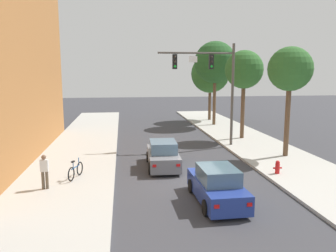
{
  "coord_description": "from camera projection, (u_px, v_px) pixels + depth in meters",
  "views": [
    {
      "loc": [
        -3.52,
        -16.46,
        5.58
      ],
      "look_at": [
        -0.5,
        5.77,
        2.0
      ],
      "focal_mm": 36.1,
      "sensor_mm": 36.0,
      "label": 1
    }
  ],
  "objects": [
    {
      "name": "street_tree_nearest",
      "position": [
        290.0,
        70.0,
        21.37
      ],
      "size": [
        2.82,
        2.82,
        7.05
      ],
      "color": "brown",
      "rests_on": "sidewalk_right"
    },
    {
      "name": "sidewalk_left",
      "position": [
        63.0,
        186.0,
        16.58
      ],
      "size": [
        5.0,
        60.0,
        0.15
      ],
      "primitive_type": "cube",
      "color": "#B2AFA8",
      "rests_on": "ground"
    },
    {
      "name": "pedestrian_sidewalk_left_walker",
      "position": [
        44.0,
        170.0,
        15.76
      ],
      "size": [
        0.36,
        0.22,
        1.64
      ],
      "color": "brown",
      "rests_on": "sidewalk_left"
    },
    {
      "name": "street_tree_third",
      "position": [
        215.0,
        62.0,
        34.47
      ],
      "size": [
        4.27,
        4.27,
        8.57
      ],
      "color": "brown",
      "rests_on": "sidewalk_right"
    },
    {
      "name": "street_tree_second",
      "position": [
        244.0,
        70.0,
        27.39
      ],
      "size": [
        3.12,
        3.12,
        7.21
      ],
      "color": "brown",
      "rests_on": "sidewalk_right"
    },
    {
      "name": "street_tree_farthest",
      "position": [
        210.0,
        74.0,
        38.29
      ],
      "size": [
        4.34,
        4.34,
        7.43
      ],
      "color": "brown",
      "rests_on": "sidewalk_right"
    },
    {
      "name": "traffic_signal_mast",
      "position": [
        212.0,
        76.0,
        24.62
      ],
      "size": [
        5.67,
        0.38,
        7.5
      ],
      "color": "#514C47",
      "rests_on": "sidewalk_right"
    },
    {
      "name": "sidewalk_right",
      "position": [
        310.0,
        175.0,
        18.31
      ],
      "size": [
        5.0,
        60.0,
        0.15
      ],
      "primitive_type": "cube",
      "color": "#B2AFA8",
      "rests_on": "ground"
    },
    {
      "name": "bicycle_leaning",
      "position": [
        76.0,
        171.0,
        17.47
      ],
      "size": [
        0.56,
        1.71,
        0.98
      ],
      "color": "black",
      "rests_on": "sidewalk_left"
    },
    {
      "name": "car_following_blue",
      "position": [
        217.0,
        186.0,
        14.55
      ],
      "size": [
        1.9,
        4.27,
        1.6
      ],
      "color": "navy",
      "rests_on": "ground"
    },
    {
      "name": "car_lead_grey",
      "position": [
        163.0,
        155.0,
        19.94
      ],
      "size": [
        1.93,
        4.29,
        1.6
      ],
      "color": "slate",
      "rests_on": "ground"
    },
    {
      "name": "fire_hydrant",
      "position": [
        278.0,
        167.0,
        18.27
      ],
      "size": [
        0.48,
        0.24,
        0.72
      ],
      "color": "red",
      "rests_on": "sidewalk_right"
    },
    {
      "name": "ground_plane",
      "position": [
        193.0,
        181.0,
        17.46
      ],
      "size": [
        120.0,
        120.0,
        0.0
      ],
      "primitive_type": "plane",
      "color": "#38383D"
    }
  ]
}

